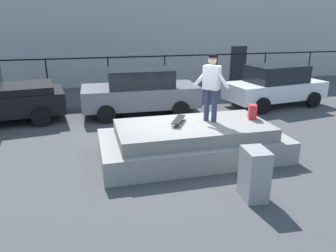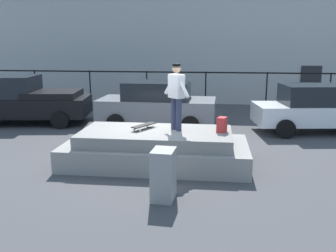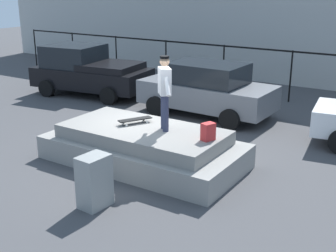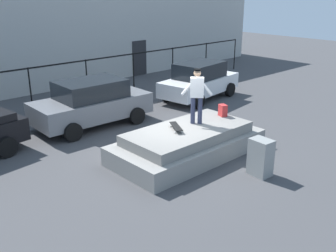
# 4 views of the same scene
# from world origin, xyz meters

# --- Properties ---
(ground_plane) EXTENTS (60.00, 60.00, 0.00)m
(ground_plane) POSITION_xyz_m (0.00, 0.00, 0.00)
(ground_plane) COLOR #424244
(concrete_ledge) EXTENTS (4.76, 2.36, 0.88)m
(concrete_ledge) POSITION_xyz_m (0.22, -0.48, 0.40)
(concrete_ledge) COLOR gray
(concrete_ledge) RESTS_ON ground_plane
(skateboarder) EXTENTS (0.74, 0.76, 1.72)m
(skateboarder) POSITION_xyz_m (0.74, -0.33, 1.88)
(skateboarder) COLOR #2D334C
(skateboarder) RESTS_ON concrete_ledge
(skateboard) EXTENTS (0.58, 0.83, 0.12)m
(skateboard) POSITION_xyz_m (-0.13, -0.33, 0.98)
(skateboard) COLOR black
(skateboard) RESTS_ON concrete_ledge
(backpack) EXTENTS (0.28, 0.33, 0.39)m
(backpack) POSITION_xyz_m (1.92, -0.42, 1.08)
(backpack) COLOR red
(backpack) RESTS_ON concrete_ledge
(car_black_pickup_near) EXTENTS (4.66, 2.68, 1.87)m
(car_black_pickup_near) POSITION_xyz_m (-5.56, 3.96, 0.93)
(car_black_pickup_near) COLOR black
(car_black_pickup_near) RESTS_ON ground_plane
(car_grey_sedan_mid) EXTENTS (4.37, 2.25, 1.72)m
(car_grey_sedan_mid) POSITION_xyz_m (-0.40, 3.90, 0.88)
(car_grey_sedan_mid) COLOR slate
(car_grey_sedan_mid) RESTS_ON ground_plane
(car_white_sedan_far) EXTENTS (4.35, 2.40, 1.69)m
(car_white_sedan_far) POSITION_xyz_m (5.25, 3.72, 0.86)
(car_white_sedan_far) COLOR white
(car_white_sedan_far) RESTS_ON ground_plane
(utility_box) EXTENTS (0.48, 0.63, 1.04)m
(utility_box) POSITION_xyz_m (0.72, -2.78, 0.52)
(utility_box) COLOR gray
(utility_box) RESTS_ON ground_plane
(fence_row) EXTENTS (24.06, 0.06, 1.87)m
(fence_row) POSITION_xyz_m (-0.00, 7.01, 1.35)
(fence_row) COLOR black
(fence_row) RESTS_ON ground_plane
(warehouse_building) EXTENTS (33.06, 7.25, 5.88)m
(warehouse_building) POSITION_xyz_m (0.00, 13.10, 2.95)
(warehouse_building) COLOR #B2B2AD
(warehouse_building) RESTS_ON ground_plane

